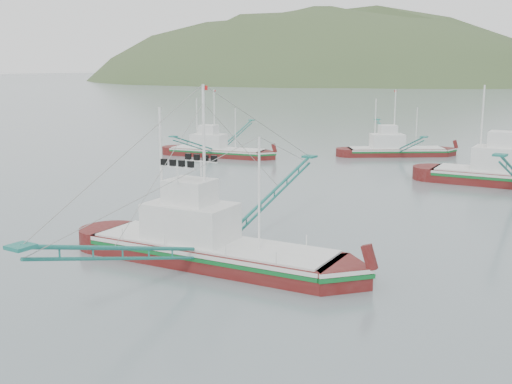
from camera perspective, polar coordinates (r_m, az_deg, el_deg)
The scene contains 5 objects.
ground at distance 38.89m, azimuth -4.85°, elevation -6.10°, with size 1200.00×1200.00×0.00m, color slate.
main_boat at distance 37.93m, azimuth -4.19°, elevation -3.99°, with size 15.71×27.91×11.31m.
bg_boat_far at distance 83.90m, azimuth 12.36°, elevation 4.46°, with size 16.44×19.90×9.02m.
bg_boat_left at distance 81.63m, azimuth -3.53°, elevation 4.26°, with size 12.78×22.22×9.08m.
headland_left at distance 439.06m, azimuth 5.54°, elevation 9.82°, with size 448.00×308.00×210.00m, color #3A4E28.
Camera 1 is at (22.86, -29.22, 11.66)m, focal length 45.00 mm.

